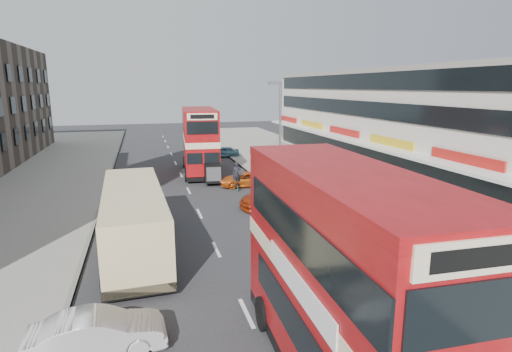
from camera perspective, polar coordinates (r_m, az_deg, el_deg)
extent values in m
plane|color=#28282B|center=(13.66, 0.90, -22.49)|extent=(160.00, 160.00, 0.00)
cube|color=#28282B|center=(31.89, -9.26, -2.01)|extent=(12.00, 90.00, 0.01)
cube|color=gray|center=(35.16, 10.55, -0.60)|extent=(12.00, 90.00, 0.15)
cube|color=gray|center=(32.92, -30.52, -3.01)|extent=(12.00, 90.00, 0.15)
cube|color=gray|center=(31.85, -20.24, -2.51)|extent=(0.20, 90.00, 0.16)
cube|color=gray|center=(33.04, 1.30, -1.22)|extent=(0.20, 90.00, 0.16)
cube|color=beige|center=(40.26, 19.92, 6.87)|extent=(8.00, 46.00, 9.00)
cube|color=black|center=(38.44, 14.65, 2.61)|extent=(0.10, 44.00, 2.40)
cube|color=gray|center=(40.15, 20.40, 13.41)|extent=(8.20, 46.20, 0.40)
cube|color=white|center=(37.82, 13.65, 4.66)|extent=(1.80, 44.00, 0.20)
cylinder|color=slate|center=(30.61, 3.32, 5.15)|extent=(0.16, 0.16, 8.00)
cube|color=slate|center=(30.25, 2.68, 12.67)|extent=(1.00, 0.20, 0.25)
cube|color=maroon|center=(11.76, 11.46, -19.07)|extent=(3.02, 8.93, 2.43)
cube|color=beige|center=(11.11, 11.77, -12.96)|extent=(3.06, 8.97, 0.50)
cube|color=maroon|center=(10.62, 12.08, -6.46)|extent=(3.02, 8.93, 2.32)
cube|color=maroon|center=(10.29, 12.39, 0.15)|extent=(3.04, 8.95, 0.28)
cube|color=black|center=(38.24, -7.65, 1.01)|extent=(3.47, 9.06, 0.39)
cube|color=maroon|center=(38.00, -7.70, 2.98)|extent=(3.45, 9.06, 2.44)
cube|color=beige|center=(37.81, -7.76, 5.05)|extent=(3.49, 9.10, 0.50)
cube|color=maroon|center=(37.66, -7.82, 7.06)|extent=(3.45, 9.06, 2.33)
cube|color=maroon|center=(37.57, -7.88, 8.96)|extent=(3.47, 9.08, 0.28)
cube|color=black|center=(33.18, -5.94, 0.40)|extent=(1.43, 1.43, 1.44)
cube|color=black|center=(21.12, -16.27, -8.64)|extent=(3.09, 10.71, 0.42)
cube|color=beige|center=(20.72, -16.47, -5.49)|extent=(3.07, 10.71, 2.76)
imported|color=silver|center=(13.86, -20.98, -19.61)|extent=(4.01, 1.59, 1.30)
imported|color=#9F300F|center=(27.04, 3.05, -2.84)|extent=(5.19, 2.28, 1.48)
imported|color=#DA5D15|center=(32.76, -1.55, -0.48)|extent=(4.10, 2.06, 1.11)
imported|color=#5595AB|center=(46.43, -4.51, 3.33)|extent=(3.65, 1.83, 1.19)
imported|color=gray|center=(28.24, 9.60, -1.72)|extent=(0.79, 0.75, 1.78)
imported|color=gray|center=(31.78, -2.65, -1.12)|extent=(0.60, 1.64, 0.86)
imported|color=black|center=(31.60, -2.67, 0.32)|extent=(0.66, 0.44, 1.79)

